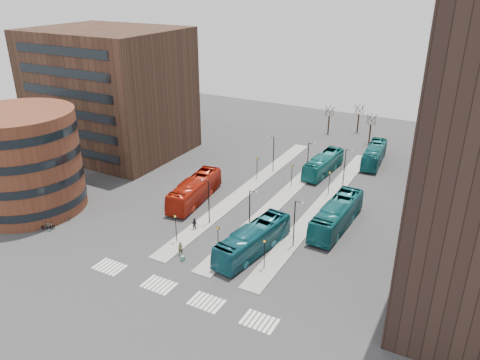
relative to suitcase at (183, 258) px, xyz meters
The scene contains 23 objects.
ground 9.16m from the suitcase, 80.86° to the right, with size 160.00×160.00×0.00m, color #2E2E31.
island_left 21.12m from the suitcase, 96.93° to the left, with size 2.50×45.00×0.15m, color gray.
island_mid 21.25m from the suitcase, 80.64° to the left, with size 2.50×45.00×0.15m, color gray.
island_right 23.00m from the suitcase, 65.73° to the left, with size 2.50×45.00×0.15m, color gray.
suitcase is the anchor object (origin of this frame).
red_bus 15.67m from the suitcase, 118.25° to the left, with size 2.93×12.53×3.49m, color #A61D0C.
teal_bus_a 8.49m from the suitcase, 40.73° to the left, with size 2.88×12.31×3.43m, color #135462.
teal_bus_b 33.24m from the suitcase, 80.53° to the left, with size 2.69×11.51×3.21m, color #156C6C.
teal_bus_c 20.80m from the suitcase, 50.79° to the left, with size 3.03×12.96×3.61m, color #145F66.
teal_bus_d 42.95m from the suitcase, 74.11° to the left, with size 2.71×11.60×3.23m, color #146166.
traveller 1.35m from the suitcase, 134.29° to the left, with size 0.62×0.41×1.70m, color #48442B.
commuter_a 7.29m from the suitcase, 112.72° to the left, with size 0.79×0.61×1.62m, color black.
commuter_b 8.28m from the suitcase, 56.43° to the left, with size 0.98×0.41×1.68m, color black.
commuter_c 9.35m from the suitcase, 59.79° to the left, with size 1.08×0.62×1.67m, color black.
bicycle_near 19.76m from the suitcase, behind, with size 0.62×1.79×0.94m, color gray.
bicycle_mid 19.68m from the suitcase, behind, with size 0.48×1.71×1.02m, color gray.
bicycle_far 19.55m from the suitcase, behind, with size 0.60×1.73×0.91m, color gray.
crosswalk_stripes 5.98m from the suitcase, 57.54° to the right, with size 22.35×2.40×0.01m.
round_building 27.39m from the suitcase, behind, with size 15.16×15.16×14.00m.
office_block 42.38m from the suitcase, 142.53° to the left, with size 25.00×20.12×22.00m.
sign_poles 14.45m from the suitcase, 77.66° to the left, with size 12.45×22.12×3.65m.
lamp_posts 19.67m from the suitcase, 77.83° to the left, with size 14.04×20.24×6.12m.
bare_trees 53.84m from the suitcase, 85.61° to the left, with size 10.97×8.14×5.90m.
Camera 1 is at (26.33, -27.96, 30.41)m, focal length 35.00 mm.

